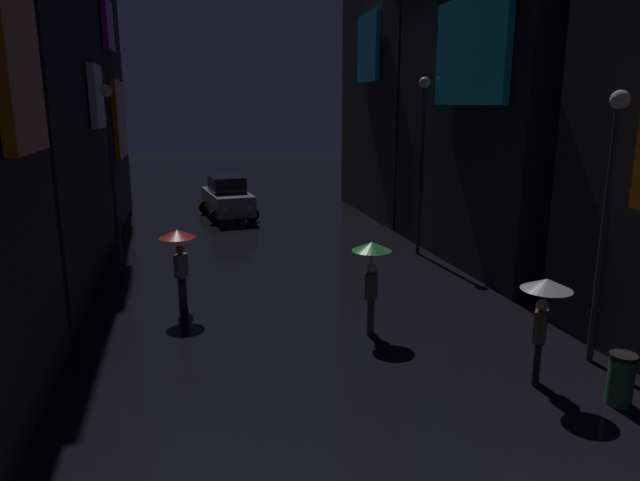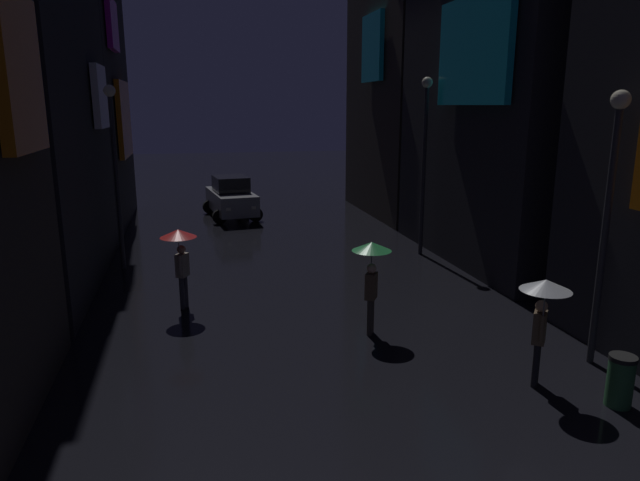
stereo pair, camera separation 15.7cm
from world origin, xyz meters
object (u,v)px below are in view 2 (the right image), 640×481
pedestrian_foreground_right_red (180,247)px  streetlamp_right_far (425,147)px  pedestrian_midstreet_centre_clear (543,303)px  car_distant (231,198)px  streetlamp_left_far (115,157)px  pedestrian_foreground_left_green (372,262)px  trash_bin (620,381)px  streetlamp_right_near (609,198)px

pedestrian_foreground_right_red → streetlamp_right_far: bearing=25.7°
pedestrian_midstreet_centre_clear → car_distant: size_ratio=0.49×
car_distant → streetlamp_left_far: 9.18m
pedestrian_midstreet_centre_clear → pedestrian_foreground_left_green: size_ratio=1.00×
pedestrian_foreground_right_red → trash_bin: 10.01m
car_distant → streetlamp_left_far: streetlamp_left_far is taller
streetlamp_right_near → pedestrian_foreground_right_red: bearing=148.4°
pedestrian_midstreet_centre_clear → trash_bin: 1.81m
streetlamp_left_far → trash_bin: (9.30, -10.95, -3.08)m
car_distant → streetlamp_right_far: streetlamp_right_far is taller
pedestrian_foreground_right_red → streetlamp_left_far: 5.09m
car_distant → streetlamp_right_far: (5.96, -8.25, 2.79)m
streetlamp_right_far → trash_bin: size_ratio=6.47×
pedestrian_midstreet_centre_clear → streetlamp_right_near: bearing=23.2°
streetlamp_right_far → trash_bin: (-0.70, -10.51, -3.25)m
streetlamp_left_far → pedestrian_foreground_right_red: bearing=-66.6°
pedestrian_midstreet_centre_clear → pedestrian_foreground_right_red: 8.58m
pedestrian_foreground_right_red → car_distant: 12.37m
streetlamp_left_far → streetlamp_right_far: bearing=-2.5°
pedestrian_foreground_left_green → trash_bin: 5.37m
trash_bin → pedestrian_foreground_right_red: bearing=138.3°
streetlamp_right_near → streetlamp_right_far: bearing=90.0°
streetlamp_right_far → trash_bin: bearing=-93.8°
streetlamp_right_far → streetlamp_right_near: 8.90m
streetlamp_right_far → pedestrian_foreground_left_green: bearing=-121.4°
trash_bin → car_distant: bearing=105.7°
streetlamp_left_far → car_distant: bearing=62.7°
pedestrian_foreground_right_red → streetlamp_right_far: size_ratio=0.35×
pedestrian_midstreet_centre_clear → pedestrian_foreground_right_red: bearing=138.1°
pedestrian_midstreet_centre_clear → trash_bin: bearing=-40.4°
pedestrian_foreground_left_green → streetlamp_left_far: size_ratio=0.37×
pedestrian_midstreet_centre_clear → streetlamp_right_far: streetlamp_right_far is taller
pedestrian_midstreet_centre_clear → streetlamp_left_far: 13.17m
car_distant → streetlamp_right_near: streetlamp_right_near is taller
car_distant → streetlamp_right_near: bearing=-70.8°
pedestrian_foreground_left_green → streetlamp_right_far: size_ratio=0.35×
streetlamp_right_far → car_distant: bearing=125.9°
pedestrian_midstreet_centre_clear → streetlamp_left_far: bearing=129.4°
pedestrian_foreground_right_red → streetlamp_left_far: size_ratio=0.37×
pedestrian_midstreet_centre_clear → car_distant: bearing=103.3°
streetlamp_right_near → pedestrian_midstreet_centre_clear: bearing=-156.8°
pedestrian_foreground_left_green → streetlamp_right_far: (3.90, 6.37, 2.05)m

